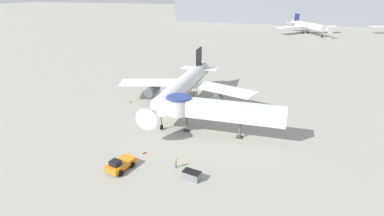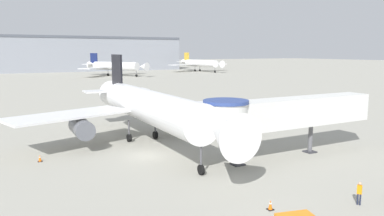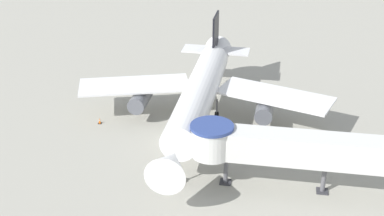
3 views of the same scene
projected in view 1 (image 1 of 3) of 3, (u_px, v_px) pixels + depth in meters
name	position (u px, v px, depth m)	size (l,w,h in m)	color
ground_plane	(168.00, 112.00, 60.02)	(800.00, 800.00, 0.00)	#9E9B8E
main_airplane	(183.00, 86.00, 61.83)	(30.73, 32.78, 10.02)	white
jet_bridge	(216.00, 110.00, 49.30)	(19.72, 4.10, 6.16)	silver
pushback_tug_orange	(120.00, 164.00, 40.82)	(3.17, 4.56, 1.82)	orange
service_container_gray	(192.00, 175.00, 38.83)	(2.55, 1.76, 1.15)	gray
traffic_cone_starboard_wing	(238.00, 113.00, 58.94)	(0.39, 0.39, 0.64)	black
traffic_cone_port_wing	(130.00, 101.00, 65.12)	(0.42, 0.42, 0.69)	black
traffic_cone_near_nose	(144.00, 151.00, 44.97)	(0.42, 0.42, 0.69)	black
ground_crew_marshaller	(176.00, 162.00, 41.19)	(0.31, 0.36, 1.63)	#1E2338
background_jet_navy_tail	(308.00, 26.00, 158.69)	(32.28, 31.02, 9.66)	white
terminal_building	(276.00, 9.00, 208.47)	(140.16, 25.49, 18.33)	gray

